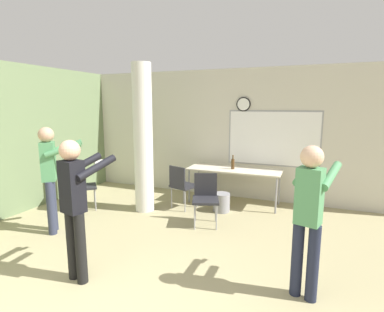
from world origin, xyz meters
The scene contains 12 objects.
wall_left_accent centered at (-3.50, 2.50, 1.40)m, with size 0.12×7.00×2.80m.
wall_back centered at (0.02, 5.06, 1.40)m, with size 8.00×0.15×2.80m.
support_pillar centered at (-1.33, 3.49, 1.40)m, with size 0.36×0.36×2.80m.
folding_table centered at (0.18, 4.54, 0.69)m, with size 1.90×0.68×0.74m.
bottle_on_table centered at (0.15, 4.52, 0.85)m, with size 0.07×0.07×0.29m.
waste_bin centered at (0.09, 3.98, 0.18)m, with size 0.32×0.32×0.36m.
chair_table_front centered at (0.01, 3.28, 0.51)m, with size 0.56×0.56×0.87m.
chair_table_left centered at (-0.69, 3.84, 0.51)m, with size 0.56×0.56×0.87m.
chair_by_left_wall centered at (-2.51, 3.06, 0.51)m, with size 0.62×0.62×0.87m.
person_playing_side centered at (1.65, 1.80, 0.97)m, with size 0.49×0.68×1.65m.
person_watching_back centered at (-2.15, 2.06, 1.00)m, with size 0.67×0.63×1.70m.
person_playing_front centered at (-0.81, 1.15, 0.98)m, with size 0.46×0.68×1.66m.
Camera 1 is at (1.64, -1.37, 2.04)m, focal length 28.00 mm.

